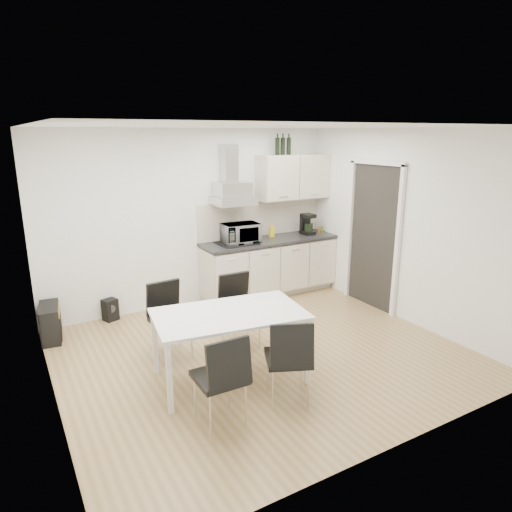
{
  "coord_description": "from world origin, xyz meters",
  "views": [
    {
      "loc": [
        -2.51,
        -4.25,
        2.54
      ],
      "look_at": [
        0.12,
        0.34,
        1.1
      ],
      "focal_mm": 32.0,
      "sensor_mm": 36.0,
      "label": 1
    }
  ],
  "objects_px": {
    "guitar_amp": "(50,322)",
    "chair_far_left": "(171,321)",
    "chair_far_right": "(241,311)",
    "chair_near_right": "(288,359)",
    "floor_speaker": "(110,310)",
    "kitchenette": "(271,244)",
    "dining_table": "(229,319)",
    "chair_near_left": "(220,378)"
  },
  "relations": [
    {
      "from": "chair_far_right",
      "to": "floor_speaker",
      "type": "bearing_deg",
      "value": -50.49
    },
    {
      "from": "chair_far_left",
      "to": "chair_near_left",
      "type": "distance_m",
      "value": 1.41
    },
    {
      "from": "chair_near_right",
      "to": "floor_speaker",
      "type": "height_order",
      "value": "chair_near_right"
    },
    {
      "from": "kitchenette",
      "to": "chair_far_left",
      "type": "bearing_deg",
      "value": -148.83
    },
    {
      "from": "dining_table",
      "to": "chair_near_right",
      "type": "height_order",
      "value": "chair_near_right"
    },
    {
      "from": "dining_table",
      "to": "chair_near_left",
      "type": "distance_m",
      "value": 0.8
    },
    {
      "from": "chair_near_left",
      "to": "floor_speaker",
      "type": "xyz_separation_m",
      "value": [
        -0.33,
        2.86,
        -0.29
      ]
    },
    {
      "from": "chair_far_left",
      "to": "chair_near_left",
      "type": "xyz_separation_m",
      "value": [
        -0.05,
        -1.41,
        0.0
      ]
    },
    {
      "from": "kitchenette",
      "to": "floor_speaker",
      "type": "relative_size",
      "value": 8.25
    },
    {
      "from": "floor_speaker",
      "to": "kitchenette",
      "type": "bearing_deg",
      "value": -24.07
    },
    {
      "from": "chair_near_right",
      "to": "guitar_amp",
      "type": "xyz_separation_m",
      "value": [
        -1.84,
        2.62,
        -0.21
      ]
    },
    {
      "from": "dining_table",
      "to": "guitar_amp",
      "type": "relative_size",
      "value": 2.9
    },
    {
      "from": "kitchenette",
      "to": "dining_table",
      "type": "xyz_separation_m",
      "value": [
        -1.77,
        -2.06,
        -0.15
      ]
    },
    {
      "from": "chair_far_left",
      "to": "guitar_amp",
      "type": "relative_size",
      "value": 1.56
    },
    {
      "from": "chair_near_right",
      "to": "floor_speaker",
      "type": "bearing_deg",
      "value": 134.39
    },
    {
      "from": "chair_far_left",
      "to": "floor_speaker",
      "type": "relative_size",
      "value": 2.88
    },
    {
      "from": "chair_far_left",
      "to": "chair_far_right",
      "type": "relative_size",
      "value": 1.0
    },
    {
      "from": "chair_far_left",
      "to": "chair_far_right",
      "type": "xyz_separation_m",
      "value": [
        0.84,
        -0.13,
        0.0
      ]
    },
    {
      "from": "dining_table",
      "to": "chair_far_left",
      "type": "bearing_deg",
      "value": 123.31
    },
    {
      "from": "dining_table",
      "to": "floor_speaker",
      "type": "distance_m",
      "value": 2.41
    },
    {
      "from": "kitchenette",
      "to": "chair_far_left",
      "type": "distance_m",
      "value": 2.52
    },
    {
      "from": "chair_far_right",
      "to": "chair_near_left",
      "type": "relative_size",
      "value": 1.0
    },
    {
      "from": "floor_speaker",
      "to": "dining_table",
      "type": "bearing_deg",
      "value": -91.76
    },
    {
      "from": "chair_far_left",
      "to": "chair_near_left",
      "type": "relative_size",
      "value": 1.0
    },
    {
      "from": "kitchenette",
      "to": "dining_table",
      "type": "relative_size",
      "value": 1.54
    },
    {
      "from": "guitar_amp",
      "to": "floor_speaker",
      "type": "distance_m",
      "value": 0.83
    },
    {
      "from": "kitchenette",
      "to": "dining_table",
      "type": "bearing_deg",
      "value": -130.58
    },
    {
      "from": "chair_near_right",
      "to": "floor_speaker",
      "type": "relative_size",
      "value": 2.88
    },
    {
      "from": "kitchenette",
      "to": "floor_speaker",
      "type": "bearing_deg",
      "value": 176.24
    },
    {
      "from": "chair_near_left",
      "to": "floor_speaker",
      "type": "distance_m",
      "value": 2.9
    },
    {
      "from": "dining_table",
      "to": "floor_speaker",
      "type": "relative_size",
      "value": 5.37
    },
    {
      "from": "guitar_amp",
      "to": "chair_far_left",
      "type": "bearing_deg",
      "value": -38.71
    },
    {
      "from": "chair_far_right",
      "to": "chair_near_right",
      "type": "bearing_deg",
      "value": 84.41
    },
    {
      "from": "chair_far_right",
      "to": "chair_near_right",
      "type": "xyz_separation_m",
      "value": [
        -0.17,
        -1.29,
        0.0
      ]
    },
    {
      "from": "chair_near_left",
      "to": "chair_near_right",
      "type": "xyz_separation_m",
      "value": [
        0.72,
        -0.01,
        0.0
      ]
    },
    {
      "from": "kitchenette",
      "to": "chair_near_right",
      "type": "relative_size",
      "value": 2.86
    },
    {
      "from": "chair_near_right",
      "to": "guitar_amp",
      "type": "bearing_deg",
      "value": 149.36
    },
    {
      "from": "chair_far_right",
      "to": "floor_speaker",
      "type": "xyz_separation_m",
      "value": [
        -1.22,
        1.58,
        -0.29
      ]
    },
    {
      "from": "chair_near_left",
      "to": "guitar_amp",
      "type": "distance_m",
      "value": 2.85
    },
    {
      "from": "kitchenette",
      "to": "chair_far_right",
      "type": "xyz_separation_m",
      "value": [
        -1.3,
        -1.42,
        -0.39
      ]
    },
    {
      "from": "chair_far_right",
      "to": "chair_near_right",
      "type": "distance_m",
      "value": 1.3
    },
    {
      "from": "chair_far_right",
      "to": "chair_near_left",
      "type": "height_order",
      "value": "same"
    }
  ]
}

